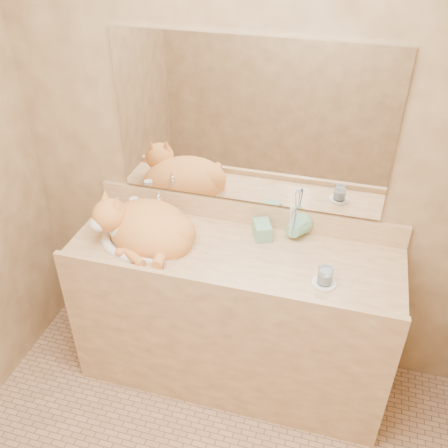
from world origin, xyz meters
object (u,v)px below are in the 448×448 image
(sink_basin, at_px, (146,228))
(soap_dispenser, at_px, (265,229))
(vanity_counter, at_px, (232,316))
(water_glass, at_px, (325,276))
(toothbrush_cup, at_px, (291,233))
(cat, at_px, (144,225))

(sink_basin, relative_size, soap_dispenser, 2.58)
(vanity_counter, relative_size, soap_dispenser, 9.09)
(sink_basin, distance_m, water_glass, 0.88)
(vanity_counter, height_order, toothbrush_cup, toothbrush_cup)
(toothbrush_cup, bearing_deg, water_glass, -54.44)
(soap_dispenser, distance_m, water_glass, 0.39)
(cat, bearing_deg, sink_basin, 2.79)
(vanity_counter, distance_m, sink_basin, 0.66)
(vanity_counter, bearing_deg, soap_dispenser, 41.20)
(sink_basin, bearing_deg, vanity_counter, -5.56)
(vanity_counter, height_order, water_glass, water_glass)
(vanity_counter, height_order, sink_basin, sink_basin)
(soap_dispenser, distance_m, toothbrush_cup, 0.13)
(cat, bearing_deg, toothbrush_cup, 36.82)
(vanity_counter, xyz_separation_m, soap_dispenser, (0.13, 0.11, 0.51))
(cat, relative_size, soap_dispenser, 2.71)
(water_glass, bearing_deg, vanity_counter, 165.99)
(vanity_counter, height_order, soap_dispenser, soap_dispenser)
(vanity_counter, height_order, cat, cat)
(sink_basin, bearing_deg, soap_dispenser, 4.97)
(sink_basin, bearing_deg, water_glass, -14.07)
(cat, relative_size, water_glass, 6.08)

